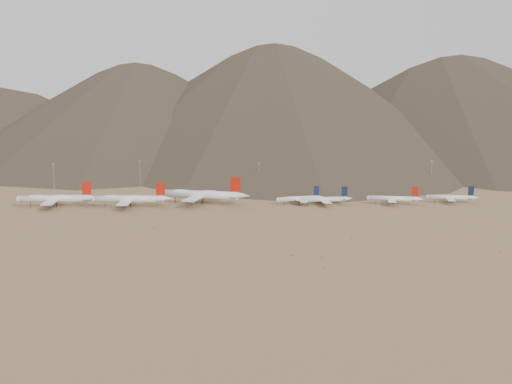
{
  "coord_description": "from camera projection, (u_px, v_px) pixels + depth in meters",
  "views": [
    {
      "loc": [
        6.26,
        -476.66,
        85.34
      ],
      "look_at": [
        33.34,
        30.0,
        9.93
      ],
      "focal_mm": 45.0,
      "sensor_mm": 36.0,
      "label": 1
    }
  ],
  "objects": [
    {
      "name": "mast_east",
      "position": [
        336.0,
        171.0,
        622.04
      ],
      "size": [
        2.0,
        0.6,
        25.7
      ],
      "color": "gray",
      "rests_on": "ground"
    },
    {
      "name": "narrowbody_c",
      "position": [
        394.0,
        199.0,
        512.11
      ],
      "size": [
        44.32,
        32.6,
        14.86
      ],
      "rotation": [
        0.0,
        0.0,
        -0.23
      ],
      "color": "white",
      "rests_on": "ground"
    },
    {
      "name": "narrowbody_a",
      "position": [
        300.0,
        199.0,
        514.77
      ],
      "size": [
        40.53,
        30.1,
        13.8
      ],
      "rotation": [
        0.0,
        0.0,
        0.3
      ],
      "color": "white",
      "rests_on": "ground"
    },
    {
      "name": "narrowbody_b",
      "position": [
        325.0,
        199.0,
        508.61
      ],
      "size": [
        44.33,
        32.1,
        14.66
      ],
      "rotation": [
        0.0,
        0.0,
        0.12
      ],
      "color": "white",
      "rests_on": "ground"
    },
    {
      "name": "widebody_east",
      "position": [
        201.0,
        195.0,
        514.08
      ],
      "size": [
        73.06,
        57.93,
        22.37
      ],
      "rotation": [
        0.0,
        0.0,
        -0.29
      ],
      "color": "white",
      "rests_on": "ground"
    },
    {
      "name": "mountain_ridge",
      "position": [
        218.0,
        66.0,
        1349.93
      ],
      "size": [
        4400.0,
        1000.0,
        300.0
      ],
      "color": "#443428",
      "rests_on": "ground"
    },
    {
      "name": "narrowbody_d",
      "position": [
        451.0,
        197.0,
        520.24
      ],
      "size": [
        41.6,
        30.46,
        13.88
      ],
      "rotation": [
        0.0,
        0.0,
        -0.2
      ],
      "color": "white",
      "rests_on": "ground"
    },
    {
      "name": "widebody_west",
      "position": [
        55.0,
        199.0,
        500.76
      ],
      "size": [
        64.53,
        49.47,
        19.16
      ],
      "rotation": [
        0.0,
        0.0,
        0.03
      ],
      "color": "white",
      "rests_on": "ground"
    },
    {
      "name": "mast_far_east",
      "position": [
        431.0,
        173.0,
        608.63
      ],
      "size": [
        2.0,
        0.6,
        25.7
      ],
      "color": "gray",
      "rests_on": "ground"
    },
    {
      "name": "control_tower",
      "position": [
        247.0,
        183.0,
        602.36
      ],
      "size": [
        8.0,
        8.0,
        12.0
      ],
      "color": "gray",
      "rests_on": "ground"
    },
    {
      "name": "mast_far_west",
      "position": [
        54.0,
        176.0,
        583.58
      ],
      "size": [
        2.0,
        0.6,
        25.7
      ],
      "color": "gray",
      "rests_on": "ground"
    },
    {
      "name": "desert_scrub",
      "position": [
        211.0,
        234.0,
        401.26
      ],
      "size": [
        380.19,
        167.69,
        0.71
      ],
      "color": "brown",
      "rests_on": "ground"
    },
    {
      "name": "widebody_centre",
      "position": [
        129.0,
        199.0,
        499.13
      ],
      "size": [
        64.26,
        49.33,
        19.07
      ],
      "rotation": [
        0.0,
        0.0,
        -0.04
      ],
      "color": "white",
      "rests_on": "ground"
    },
    {
      "name": "ground",
      "position": [
        214.0,
        211.0,
        483.03
      ],
      "size": [
        3000.0,
        3000.0,
        0.0
      ],
      "primitive_type": "plane",
      "color": "#9E7951",
      "rests_on": "ground"
    },
    {
      "name": "mast_centre",
      "position": [
        259.0,
        175.0,
        585.71
      ],
      "size": [
        2.0,
        0.6,
        25.7
      ],
      "color": "gray",
      "rests_on": "ground"
    },
    {
      "name": "mast_west",
      "position": [
        140.0,
        173.0,
        605.71
      ],
      "size": [
        2.0,
        0.6,
        25.7
      ],
      "color": "gray",
      "rests_on": "ground"
    }
  ]
}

